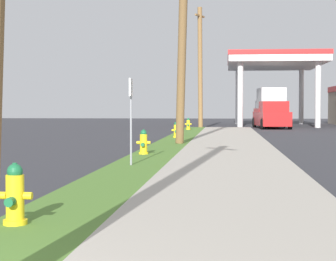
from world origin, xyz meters
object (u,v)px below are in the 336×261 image
at_px(fire_hydrant_fourth, 188,124).
at_px(car_tan_by_near_pump, 272,118).
at_px(street_sign_post, 131,103).
at_px(truck_red_at_forecourt, 272,116).
at_px(utility_pole_midground, 183,13).
at_px(fire_hydrant_nearest, 15,198).
at_px(fire_hydrant_third, 176,131).
at_px(fire_hydrant_second, 144,143).
at_px(truck_silver_on_apron, 270,108).
at_px(utility_pole_background, 200,66).

bearing_deg(fire_hydrant_fourth, car_tan_by_near_pump, 58.65).
relative_size(street_sign_post, truck_red_at_forecourt, 0.38).
bearing_deg(utility_pole_midground, truck_red_at_forecourt, 77.28).
height_order(fire_hydrant_nearest, fire_hydrant_third, same).
xyz_separation_m(utility_pole_midground, street_sign_post, (-0.68, -8.25, -3.43)).
bearing_deg(fire_hydrant_second, street_sign_post, -87.27).
distance_m(truck_red_at_forecourt, truck_silver_on_apron, 6.83).
xyz_separation_m(fire_hydrant_fourth, truck_red_at_forecourt, (5.68, 6.16, 0.47)).
height_order(truck_red_at_forecourt, truck_silver_on_apron, truck_silver_on_apron).
distance_m(street_sign_post, truck_red_at_forecourt, 30.49).
height_order(fire_hydrant_nearest, utility_pole_midground, utility_pole_midground).
bearing_deg(fire_hydrant_nearest, fire_hydrant_third, 89.47).
distance_m(fire_hydrant_nearest, truck_red_at_forecourt, 38.03).
bearing_deg(utility_pole_background, street_sign_post, -90.93).
bearing_deg(fire_hydrant_fourth, truck_silver_on_apron, 65.01).
height_order(fire_hydrant_nearest, fire_hydrant_second, same).
xyz_separation_m(utility_pole_background, truck_silver_on_apron, (5.48, 8.40, -2.94)).
height_order(street_sign_post, car_tan_by_near_pump, street_sign_post).
xyz_separation_m(truck_red_at_forecourt, truck_silver_on_apron, (0.36, 6.79, 0.57)).
bearing_deg(truck_silver_on_apron, utility_pole_midground, -100.46).
bearing_deg(fire_hydrant_nearest, truck_silver_on_apron, 82.11).
bearing_deg(fire_hydrant_fourth, fire_hydrant_nearest, -90.21).
bearing_deg(fire_hydrant_third, car_tan_by_near_pump, 73.66).
bearing_deg(fire_hydrant_third, utility_pole_background, 88.18).
height_order(fire_hydrant_third, street_sign_post, street_sign_post).
bearing_deg(utility_pole_midground, fire_hydrant_nearest, -93.20).
relative_size(utility_pole_midground, street_sign_post, 4.58).
distance_m(fire_hydrant_second, utility_pole_midground, 6.72).
distance_m(utility_pole_background, street_sign_post, 28.50).
bearing_deg(street_sign_post, fire_hydrant_fourth, 90.23).
bearing_deg(truck_silver_on_apron, fire_hydrant_third, -104.38).
distance_m(fire_hydrant_nearest, fire_hydrant_third, 21.15).
distance_m(utility_pole_background, truck_red_at_forecourt, 6.42).
relative_size(fire_hydrant_third, fire_hydrant_fourth, 1.00).
relative_size(utility_pole_background, street_sign_post, 3.99).
relative_size(street_sign_post, truck_silver_on_apron, 0.33).
xyz_separation_m(fire_hydrant_third, utility_pole_background, (0.47, 14.83, 3.98)).
xyz_separation_m(car_tan_by_near_pump, truck_silver_on_apron, (0.07, 3.15, 0.77)).
relative_size(utility_pole_midground, car_tan_by_near_pump, 2.13).
height_order(utility_pole_midground, street_sign_post, utility_pole_midground).
relative_size(fire_hydrant_second, utility_pole_background, 0.09).
bearing_deg(truck_silver_on_apron, utility_pole_background, -123.12).
distance_m(fire_hydrant_nearest, street_sign_post, 7.71).
bearing_deg(car_tan_by_near_pump, fire_hydrant_second, -101.32).
bearing_deg(utility_pole_background, car_tan_by_near_pump, 44.14).
bearing_deg(utility_pole_midground, fire_hydrant_fourth, 92.85).
height_order(car_tan_by_near_pump, truck_silver_on_apron, truck_silver_on_apron).
relative_size(fire_hydrant_fourth, street_sign_post, 0.35).
distance_m(fire_hydrant_second, truck_silver_on_apron, 33.89).
bearing_deg(truck_silver_on_apron, street_sign_post, -99.18).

